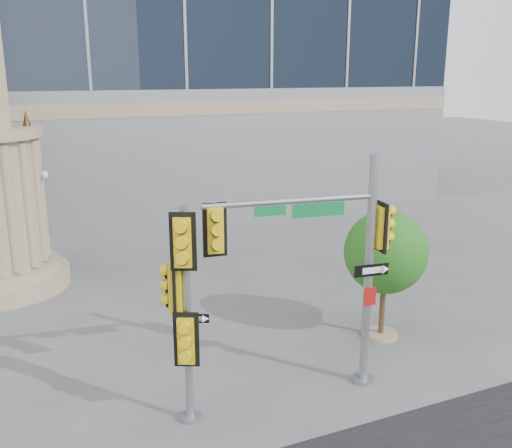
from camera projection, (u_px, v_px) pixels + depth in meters
name	position (u px, v px, depth m)	size (l,w,h in m)	color
ground	(293.00, 381.00, 12.79)	(120.00, 120.00, 0.00)	#545456
main_signal_pole	(329.00, 250.00, 11.71)	(3.94, 0.86, 5.11)	slate
secondary_signal_pole	(183.00, 301.00, 10.63)	(0.74, 0.74, 4.37)	slate
street_tree	(386.00, 255.00, 14.45)	(2.16, 2.11, 3.36)	#9A8A68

